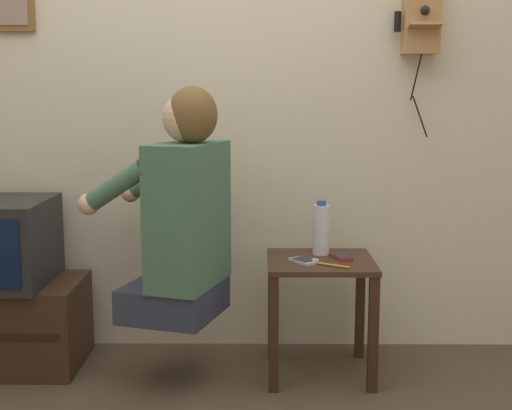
{
  "coord_description": "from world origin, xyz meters",
  "views": [
    {
      "loc": [
        0.25,
        -2.4,
        1.22
      ],
      "look_at": [
        0.22,
        0.54,
        0.76
      ],
      "focal_mm": 50.0,
      "sensor_mm": 36.0,
      "label": 1
    }
  ],
  "objects": [
    {
      "name": "cell_phone_spare",
      "position": [
        0.59,
        0.61,
        0.52
      ],
      "size": [
        0.1,
        0.14,
        0.01
      ],
      "rotation": [
        0.0,
        0.0,
        0.33
      ],
      "color": "maroon",
      "rests_on": "side_table"
    },
    {
      "name": "cell_phone_held",
      "position": [
        0.42,
        0.53,
        0.52
      ],
      "size": [
        0.12,
        0.14,
        0.01
      ],
      "rotation": [
        0.0,
        0.0,
        0.62
      ],
      "color": "silver",
      "rests_on": "side_table"
    },
    {
      "name": "toothbrush",
      "position": [
        0.52,
        0.47,
        0.52
      ],
      "size": [
        0.15,
        0.1,
        0.02
      ],
      "rotation": [
        0.0,
        0.0,
        1.02
      ],
      "color": "orange",
      "rests_on": "side_table"
    },
    {
      "name": "wall_back",
      "position": [
        0.0,
        0.98,
        1.27
      ],
      "size": [
        6.8,
        0.05,
        2.55
      ],
      "color": "beige",
      "rests_on": "ground_plane"
    },
    {
      "name": "person",
      "position": [
        -0.08,
        0.47,
        0.73
      ],
      "size": [
        0.6,
        0.55,
        0.95
      ],
      "rotation": [
        0.0,
        0.0,
        1.27
      ],
      "color": "#2D3347",
      "rests_on": "ground_plane"
    },
    {
      "name": "water_bottle",
      "position": [
        0.51,
        0.69,
        0.63
      ],
      "size": [
        0.07,
        0.07,
        0.24
      ],
      "color": "silver",
      "rests_on": "side_table"
    },
    {
      "name": "side_table",
      "position": [
        0.5,
        0.59,
        0.4
      ],
      "size": [
        0.46,
        0.45,
        0.51
      ],
      "color": "#382316",
      "rests_on": "ground_plane"
    },
    {
      "name": "wall_phone_antique",
      "position": [
        0.96,
        0.89,
        1.56
      ],
      "size": [
        0.2,
        0.19,
        0.74
      ],
      "color": "#AD7A47"
    }
  ]
}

